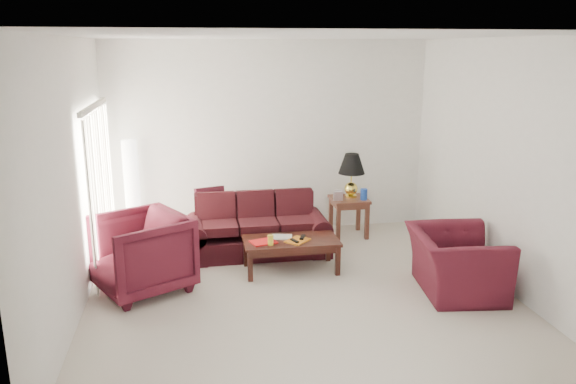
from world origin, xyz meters
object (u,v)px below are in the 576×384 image
(end_table, at_px, (349,217))
(armchair_right, at_px, (456,263))
(floor_lamp, at_px, (132,192))
(coffee_table, at_px, (291,255))
(armchair_left, at_px, (140,253))
(sofa, at_px, (257,226))

(end_table, height_order, armchair_right, armchair_right)
(floor_lamp, xyz_separation_m, armchair_right, (3.96, -2.46, -0.42))
(floor_lamp, bearing_deg, coffee_table, -34.55)
(armchair_left, distance_m, coffee_table, 1.94)
(sofa, bearing_deg, armchair_left, -144.62)
(end_table, xyz_separation_m, coffee_table, (-1.15, -1.26, -0.09))
(coffee_table, bearing_deg, sofa, 107.08)
(end_table, xyz_separation_m, armchair_left, (-3.05, -1.56, 0.17))
(end_table, bearing_deg, coffee_table, -132.36)
(armchair_right, bearing_deg, end_table, 23.96)
(end_table, bearing_deg, floor_lamp, 176.41)
(coffee_table, bearing_deg, floor_lamp, 135.20)
(armchair_left, xyz_separation_m, armchair_right, (3.73, -0.69, -0.10))
(floor_lamp, distance_m, armchair_left, 1.81)
(armchair_right, height_order, coffee_table, armchair_right)
(armchair_right, distance_m, coffee_table, 2.09)
(end_table, height_order, coffee_table, end_table)
(armchair_left, bearing_deg, sofa, 94.58)
(armchair_right, bearing_deg, sofa, 59.35)
(floor_lamp, bearing_deg, sofa, -23.44)
(sofa, height_order, end_table, sofa)
(armchair_right, relative_size, coffee_table, 0.93)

